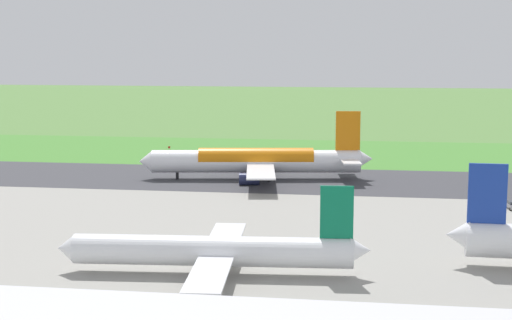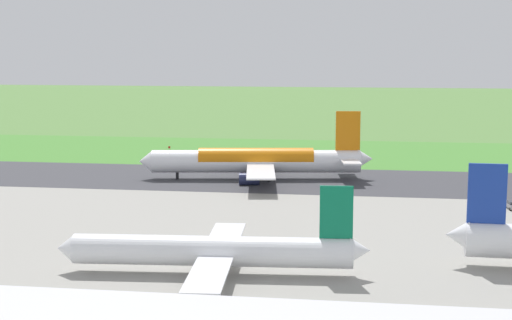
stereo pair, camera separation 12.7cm
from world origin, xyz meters
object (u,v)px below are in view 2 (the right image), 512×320
airliner_main (258,161)px  no_stopping_sign (169,149)px  airliner_parked_mid (214,250)px  traffic_cone_orange (158,152)px

airliner_main → no_stopping_sign: airliner_main is taller
airliner_parked_mid → no_stopping_sign: (35.40, -112.17, -2.01)m
airliner_parked_mid → traffic_cone_orange: 121.32m
airliner_main → traffic_cone_orange: size_ratio=98.30×
airliner_main → traffic_cone_orange: (34.81, -39.64, -4.08)m
airliner_parked_mid → no_stopping_sign: airliner_parked_mid is taller
airliner_parked_mid → no_stopping_sign: size_ratio=18.47×
traffic_cone_orange → airliner_main: bearing=131.3°
airliner_main → no_stopping_sign: 48.27m
no_stopping_sign → airliner_main: bearing=129.6°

